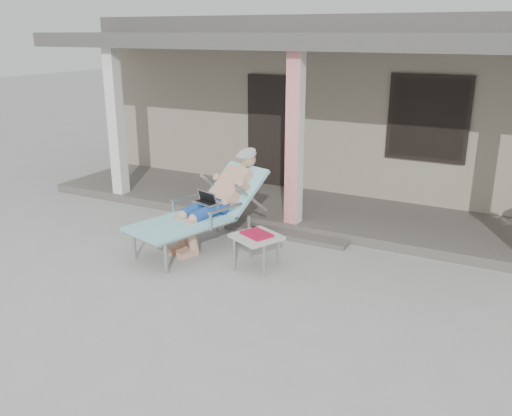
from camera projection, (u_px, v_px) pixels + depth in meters
The scene contains 7 objects.
ground at pixel (223, 283), 6.82m from camera, with size 60.00×60.00×0.00m, color #9E9E99.
house at pixel (375, 97), 11.77m from camera, with size 10.40×5.40×3.30m.
porch_deck at pixel (313, 211), 9.32m from camera, with size 10.00×2.00×0.15m, color #605B56.
porch_overhang at pixel (317, 47), 8.43m from camera, with size 10.00×2.30×2.85m.
porch_step at pixel (285, 234), 8.36m from camera, with size 2.00×0.30×0.07m, color #605B56.
lounger at pixel (209, 187), 7.80m from camera, with size 1.39×2.28×1.43m.
side_table at pixel (257, 238), 7.15m from camera, with size 0.73×0.73×0.50m.
Camera 1 is at (3.23, -5.28, 3.03)m, focal length 38.00 mm.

